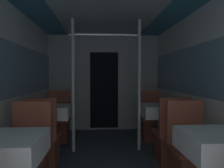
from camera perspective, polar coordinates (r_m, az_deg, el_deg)
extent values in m
cube|color=silver|center=(3.07, -25.33, -0.99)|extent=(0.05, 6.54, 2.16)
cube|color=#7A9EB7|center=(3.06, -25.19, 3.38)|extent=(0.03, 6.01, 0.72)
cube|color=silver|center=(3.18, 22.64, -0.84)|extent=(0.05, 6.54, 2.16)
cube|color=#7A9EB7|center=(3.17, 22.51, 3.37)|extent=(0.03, 6.01, 0.72)
cube|color=silver|center=(3.01, -0.89, 21.00)|extent=(2.54, 6.54, 0.04)
cube|color=teal|center=(3.13, -21.54, 19.44)|extent=(0.46, 6.28, 0.03)
cube|color=teal|center=(3.22, 19.08, 18.97)|extent=(0.46, 6.28, 0.03)
cube|color=#A8A8A3|center=(5.03, -2.09, 0.36)|extent=(2.49, 0.08, 2.16)
cube|color=black|center=(4.99, -2.07, -1.64)|extent=(0.64, 0.01, 1.73)
cube|color=#93704C|center=(2.00, -26.32, -12.50)|extent=(0.56, 0.56, 0.02)
cube|color=white|center=(2.02, -26.28, -14.77)|extent=(0.60, 0.60, 0.19)
cube|color=#9E4C38|center=(2.57, -21.38, -16.56)|extent=(0.43, 0.43, 0.05)
cube|color=#9E4C38|center=(2.68, -20.18, -9.63)|extent=(0.43, 0.04, 0.51)
cylinder|color=#4C4C51|center=(3.84, -15.40, -16.59)|extent=(0.30, 0.30, 0.01)
cylinder|color=#B7B7BC|center=(3.74, -15.45, -11.28)|extent=(0.09, 0.09, 0.72)
cube|color=#93704C|center=(3.68, -15.51, -5.71)|extent=(0.56, 0.56, 0.02)
cube|color=white|center=(3.69, -15.50, -6.98)|extent=(0.60, 0.60, 0.19)
cube|color=brown|center=(3.29, -17.41, -16.40)|extent=(0.37, 0.37, 0.39)
cube|color=#9E4C38|center=(3.22, -17.46, -12.65)|extent=(0.43, 0.43, 0.05)
cube|color=#9E4C38|center=(2.98, -18.42, -8.42)|extent=(0.43, 0.04, 0.51)
cube|color=brown|center=(4.30, -13.94, -11.93)|extent=(0.37, 0.37, 0.39)
cube|color=#9E4C38|center=(4.25, -13.96, -9.02)|extent=(0.43, 0.43, 0.05)
cube|color=#9E4C38|center=(4.40, -13.54, -4.98)|extent=(0.43, 0.04, 0.51)
cylinder|color=silver|center=(3.59, -10.12, -0.39)|extent=(0.05, 0.05, 2.16)
cube|color=#93704C|center=(2.12, 26.13, -11.67)|extent=(0.56, 0.56, 0.02)
cube|color=white|center=(2.14, 26.09, -13.82)|extent=(0.60, 0.60, 0.19)
cube|color=#9E4C38|center=(2.67, 20.04, -15.86)|extent=(0.43, 0.43, 0.05)
cube|color=#9E4C38|center=(2.77, 18.47, -9.22)|extent=(0.43, 0.04, 0.51)
cylinder|color=#4C4C51|center=(3.91, 12.29, -16.25)|extent=(0.30, 0.30, 0.01)
cylinder|color=#B7B7BC|center=(3.81, 12.34, -11.02)|extent=(0.09, 0.09, 0.72)
cube|color=#93704C|center=(3.74, 12.38, -5.54)|extent=(0.56, 0.56, 0.02)
cube|color=white|center=(3.75, 12.37, -6.79)|extent=(0.60, 0.60, 0.19)
cube|color=brown|center=(3.36, 14.94, -15.95)|extent=(0.37, 0.37, 0.39)
cube|color=#9E4C38|center=(3.30, 14.97, -12.28)|extent=(0.43, 0.43, 0.05)
cube|color=#9E4C38|center=(3.06, 16.20, -8.11)|extent=(0.43, 0.04, 0.51)
cube|color=brown|center=(4.35, 10.33, -11.71)|extent=(0.37, 0.37, 0.39)
cube|color=#9E4C38|center=(4.31, 10.35, -8.84)|extent=(0.43, 0.43, 0.05)
cube|color=#9E4C38|center=(4.45, 9.76, -4.86)|extent=(0.43, 0.04, 0.51)
cylinder|color=silver|center=(3.63, 7.14, -0.35)|extent=(0.05, 0.05, 2.16)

